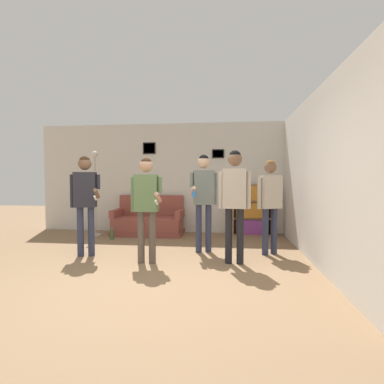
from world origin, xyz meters
TOP-DOWN VIEW (x-y plane):
  - ground_plane at (0.00, 0.00)m, footprint 20.00×20.00m
  - wall_back at (-0.00, 3.73)m, footprint 7.31×0.08m
  - wall_right at (2.48, 1.85)m, footprint 0.06×6.10m
  - couch at (-0.75, 3.32)m, footprint 1.65×0.80m
  - bookshelf at (1.70, 3.51)m, footprint 0.90×0.30m
  - floor_lamp at (-1.94, 2.99)m, footprint 0.28×0.28m
  - person_player_foreground_left at (-1.30, 1.22)m, footprint 0.56×0.43m
  - person_player_foreground_center at (-0.15, 0.93)m, footprint 0.51×0.44m
  - person_watcher_holding_cup at (0.69, 1.73)m, footprint 0.49×0.51m
  - person_spectator_near_bookshelf at (1.23, 1.06)m, footprint 0.50×0.23m
  - person_spectator_far_right at (1.86, 1.71)m, footprint 0.46×0.34m
  - bottle_on_floor at (-1.40, 2.63)m, footprint 0.08×0.08m
  - drinking_cup at (1.53, 3.51)m, footprint 0.07×0.07m

SIDE VIEW (x-z plane):
  - ground_plane at x=0.00m, z-range 0.00..0.00m
  - bottle_on_floor at x=-1.40m, z-range -0.03..0.24m
  - couch at x=-0.75m, z-range -0.16..0.76m
  - bookshelf at x=1.70m, z-range 0.00..1.20m
  - person_spectator_far_right at x=1.86m, z-range 0.19..1.85m
  - person_player_foreground_center at x=-0.15m, z-range 0.19..1.86m
  - person_player_foreground_left at x=-1.30m, z-range 0.20..1.93m
  - floor_lamp at x=-1.94m, z-range 0.10..2.07m
  - person_watcher_holding_cup at x=0.69m, z-range 0.21..1.98m
  - person_spectator_near_bookshelf at x=1.23m, z-range 0.22..1.99m
  - drinking_cup at x=1.53m, z-range 1.20..1.31m
  - wall_right at x=2.48m, z-range 0.00..2.70m
  - wall_back at x=0.00m, z-range 0.00..2.70m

